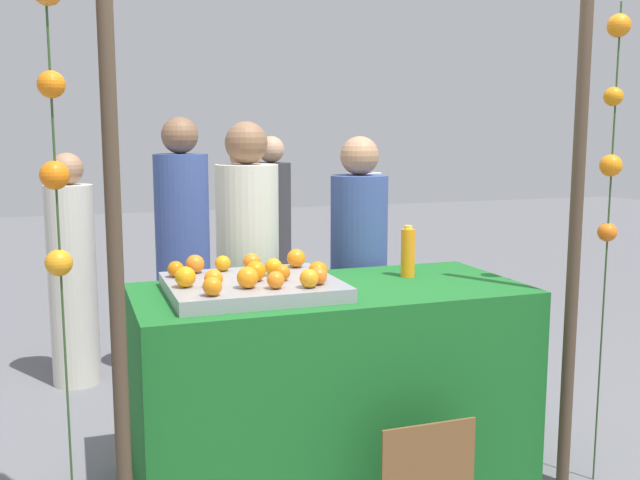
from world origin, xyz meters
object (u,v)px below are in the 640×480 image
at_px(orange_0, 256,271).
at_px(vendor_left, 248,288).
at_px(chalkboard_sign, 427,480).
at_px(stall_counter, 331,382).
at_px(juice_bottle, 408,252).
at_px(orange_1, 212,286).
at_px(vendor_right, 359,288).

bearing_deg(orange_0, vendor_left, 79.22).
bearing_deg(chalkboard_sign, stall_counter, 106.30).
bearing_deg(juice_bottle, stall_counter, -165.19).
bearing_deg(vendor_left, orange_1, -111.64).
relative_size(juice_bottle, vendor_right, 0.16).
height_order(juice_bottle, chalkboard_sign, juice_bottle).
bearing_deg(vendor_left, orange_0, -100.78).
bearing_deg(juice_bottle, vendor_right, 95.30).
bearing_deg(orange_1, stall_counter, 23.11).
distance_m(orange_0, orange_1, 0.33).
bearing_deg(orange_1, vendor_left, 68.36).
relative_size(orange_0, juice_bottle, 0.35).
distance_m(orange_0, vendor_left, 0.75).
height_order(orange_1, vendor_left, vendor_left).
xyz_separation_m(stall_counter, vendor_left, (-0.23, 0.67, 0.32)).
bearing_deg(orange_0, vendor_right, 41.10).
height_order(stall_counter, juice_bottle, juice_bottle).
bearing_deg(stall_counter, vendor_left, 108.57).
xyz_separation_m(stall_counter, juice_bottle, (0.45, 0.12, 0.57)).
relative_size(chalkboard_sign, vendor_left, 0.29).
bearing_deg(stall_counter, juice_bottle, 14.81).
xyz_separation_m(orange_0, vendor_right, (0.76, 0.66, -0.27)).
bearing_deg(vendor_right, stall_counter, -122.17).
distance_m(juice_bottle, chalkboard_sign, 1.12).
height_order(orange_0, vendor_left, vendor_left).
bearing_deg(stall_counter, orange_1, -156.89).
bearing_deg(stall_counter, chalkboard_sign, -73.70).
distance_m(orange_1, chalkboard_sign, 1.16).
height_order(orange_0, chalkboard_sign, orange_0).
xyz_separation_m(juice_bottle, vendor_left, (-0.67, 0.55, -0.25)).
relative_size(stall_counter, juice_bottle, 7.01).
xyz_separation_m(stall_counter, orange_1, (-0.59, -0.25, 0.55)).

